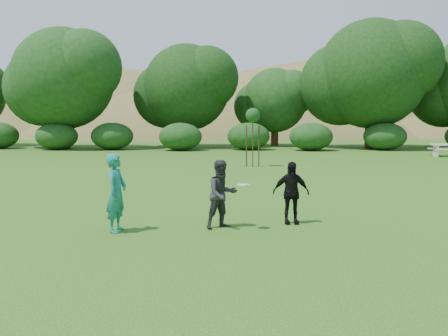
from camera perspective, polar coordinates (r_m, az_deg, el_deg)
The scene contains 9 objects.
ground at distance 10.41m, azimuth -0.69°, elevation -7.77°, with size 120.00×120.00×0.00m, color #19470C.
player_teal at distance 10.86m, azimuth -12.21°, elevation -2.81°, with size 0.61×0.40×1.68m, color #1A756B.
player_grey at distance 10.98m, azimuth -0.23°, elevation -3.02°, with size 0.74×0.57×1.51m, color #29292C.
player_black at distance 11.55m, azimuth 7.65°, elevation -2.82°, with size 0.84×0.35×1.44m, color black.
frisbee at distance 10.76m, azimuth 2.21°, elevation -1.93°, with size 0.27×0.27×0.03m.
sapling at distance 24.19m, azimuth 3.32°, elevation 5.86°, with size 0.70×0.70×2.85m.
picnic_table at distance 33.29m, azimuth 24.11°, elevation 2.11°, with size 1.80×1.48×0.76m.
hillside at distance 79.87m, azimuth 1.55°, elevation -4.42°, with size 150.00×72.00×52.00m.
tree_row at distance 38.95m, azimuth 6.41°, elevation 9.50°, with size 53.92×10.38×9.62m.
Camera 1 is at (0.54, -10.10, 2.48)m, focal length 40.00 mm.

